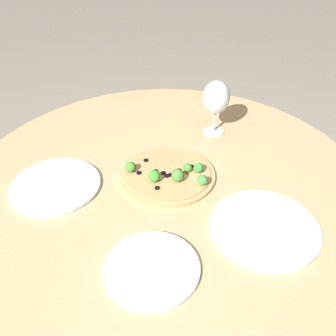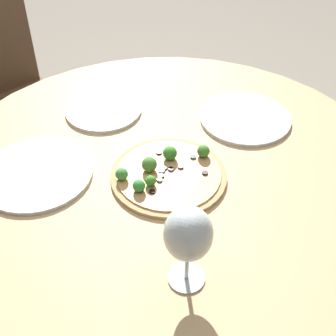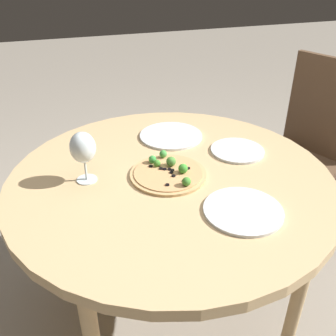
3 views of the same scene
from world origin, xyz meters
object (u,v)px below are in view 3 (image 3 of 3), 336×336
Objects in this scene: pizza at (168,172)px; plate_far at (171,136)px; plate_near at (243,210)px; plate_side at (237,150)px; chair at (304,147)px; wine_glass at (83,148)px.

plate_far is (-0.10, -0.29, -0.01)m from pizza.
plate_near is 1.17× the size of plate_side.
chair is at bearing -157.53° from pizza.
plate_side is at bearing -114.24° from plate_near.
pizza is at bearing 169.26° from wine_glass.
plate_side is at bearing 135.25° from plate_far.
wine_glass reaches higher than plate_side.
pizza reaches higher than plate_near.
plate_side is at bearing -86.27° from chair.
chair is at bearing -138.36° from plate_near.
plate_near and plate_far have the same top height.
chair is 4.54× the size of plate_side.
plate_side is at bearing -177.32° from wine_glass.
chair is at bearing -165.15° from wine_glass.
pizza is 0.31m from plate_far.
wine_glass is at bearing -98.02° from chair.
plate_far is at bearing -109.79° from pizza.
chair is at bearing -174.84° from plate_far.
wine_glass is at bearing 2.68° from plate_side.
pizza is 1.49× the size of wine_glass.
plate_near is at bearing 65.76° from plate_side.
chair is 1.24m from wine_glass.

